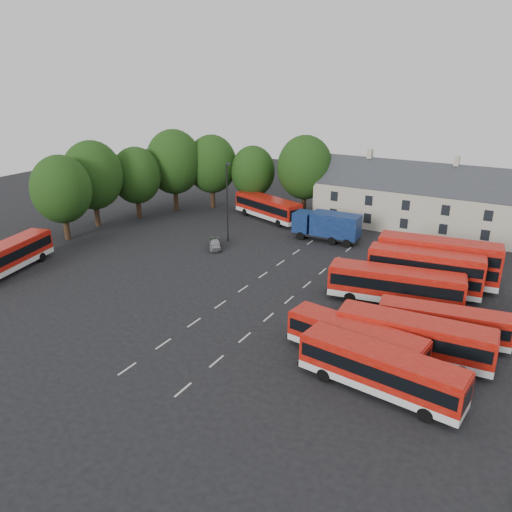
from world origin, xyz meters
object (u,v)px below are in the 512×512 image
Objects in this scene: bus_row_a at (381,368)px; bus_west at (8,255)px; box_truck at (327,225)px; silver_car at (215,243)px; bus_dd_south at (425,270)px; lamppost at (227,200)px.

bus_west reaches higher than bus_row_a.
box_truck is at bearing -57.89° from bus_west.
box_truck reaches higher than silver_car.
bus_west is (-38.88, -16.14, -0.53)m from bus_dd_south.
lamppost reaches higher than bus_dd_south.
bus_dd_south is at bearing -37.26° from silver_car.
bus_row_a reaches higher than silver_car.
bus_row_a is at bearing -70.94° from silver_car.
box_truck reaches higher than bus_row_a.
bus_dd_south is 24.42m from silver_car.
bus_west is 3.15× the size of silver_car.
bus_dd_south is (-1.02, 17.31, 0.57)m from bus_row_a.
bus_row_a is 33.35m from lamppost.
silver_car is at bearing -54.85° from bus_west.
bus_dd_south is 17.08m from box_truck.
bus_west is 1.18× the size of lamppost.
bus_row_a is 0.97× the size of bus_west.
lamppost is at bearing 164.01° from bus_dd_south.
bus_row_a is 1.15× the size of lamppost.
box_truck is 14.07m from silver_car.
lamppost is (-24.50, 3.90, 2.76)m from bus_dd_south.
box_truck is 2.29× the size of silver_car.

